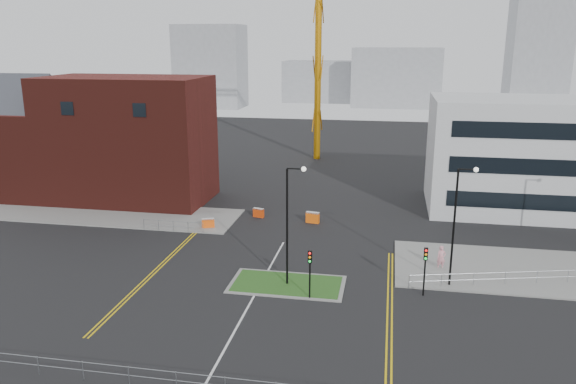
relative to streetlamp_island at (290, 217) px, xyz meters
name	(u,v)px	position (x,y,z in m)	size (l,w,h in m)	color
ground	(232,335)	(-2.22, -8.00, -5.41)	(200.00, 200.00, 0.00)	black
pavement_left	(107,214)	(-22.22, 14.00, -5.35)	(28.00, 8.00, 0.12)	slate
pavement_right	(549,272)	(19.78, 6.00, -5.35)	(24.00, 10.00, 0.12)	slate
island_kerb	(287,284)	(-0.22, 0.00, -5.37)	(8.60, 4.60, 0.08)	slate
grass_island	(287,284)	(-0.22, 0.00, -5.35)	(8.00, 4.00, 0.12)	#204416
brick_building	(104,140)	(-25.19, 20.00, 1.44)	(24.20, 10.07, 14.24)	#4B1812
office_block	(551,156)	(23.79, 23.97, 0.59)	(25.00, 12.20, 12.00)	silver
streetlamp_island	(290,217)	(0.00, 0.00, 0.00)	(1.46, 0.36, 9.18)	black
streetlamp_right_near	(458,217)	(12.00, 2.00, 0.00)	(1.46, 0.36, 9.18)	black
traffic_light_island	(310,265)	(1.78, -2.02, -2.85)	(0.28, 0.33, 3.65)	black
traffic_light_right	(425,262)	(9.78, -0.02, -2.85)	(0.28, 0.33, 3.65)	black
railing_front	(200,379)	(-2.22, -14.00, -4.63)	(24.05, 0.05, 1.10)	gray
railing_left	(173,224)	(-13.22, 10.00, -4.67)	(6.05, 0.05, 1.10)	gray
railing_right	(537,275)	(18.28, 3.50, -4.63)	(19.05, 5.05, 1.10)	gray
centre_line	(241,320)	(-2.22, -6.00, -5.41)	(0.15, 30.00, 0.01)	silver
yellow_left_a	(160,265)	(-11.22, 2.00, -5.41)	(0.12, 24.00, 0.01)	gold
yellow_left_b	(164,265)	(-10.92, 2.00, -5.41)	(0.12, 24.00, 0.01)	gold
yellow_right_a	(388,305)	(7.28, -2.00, -5.41)	(0.12, 20.00, 0.01)	gold
yellow_right_b	(392,305)	(7.58, -2.00, -5.41)	(0.12, 20.00, 0.01)	gold
skyline_a	(211,67)	(-42.22, 112.00, 5.59)	(18.00, 12.00, 22.00)	gray
skyline_b	(396,78)	(7.78, 122.00, 2.59)	(24.00, 12.00, 16.00)	gray
skyline_c	(537,56)	(42.78, 117.00, 8.59)	(14.00, 12.00, 28.00)	gray
skyline_d	(335,82)	(-10.22, 132.00, 0.59)	(30.00, 12.00, 12.00)	gray
pedestrian	(441,258)	(11.40, 5.18, -4.42)	(0.72, 0.47, 1.98)	pink
barrier_left	(208,223)	(-10.22, 11.53, -4.86)	(1.28, 0.82, 1.02)	#FF590E
barrier_mid	(258,212)	(-6.22, 16.00, -4.89)	(1.20, 0.68, 0.96)	#DC3D0C
barrier_right	(313,217)	(-0.41, 15.17, -4.81)	(1.39, 0.68, 1.12)	#FF610E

